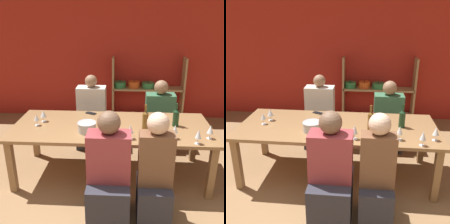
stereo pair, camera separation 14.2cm
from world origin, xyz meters
The scene contains 18 objects.
wall_back_red centered at (0.00, 3.83, 1.35)m, with size 8.80×0.06×2.70m.
shelf_unit centered at (0.47, 3.63, 0.43)m, with size 1.43×0.30×1.28m.
dining_table centered at (-0.11, 1.60, 0.65)m, with size 2.53×1.03×0.72m.
mixing_bowl centered at (-0.40, 1.40, 0.79)m, with size 0.23×0.23×0.12m.
wine_bottle_green centered at (0.71, 1.64, 0.84)m, with size 0.08×0.08×0.30m.
wine_bottle_dark centered at (0.31, 1.49, 0.85)m, with size 0.07×0.07×0.33m.
wine_glass_red_a centered at (0.13, 1.23, 0.84)m, with size 0.07×0.07×0.17m.
wine_glass_red_b centered at (0.87, 1.15, 0.84)m, with size 0.07×0.07×0.17m.
wine_glass_empty_a centered at (-1.02, 1.68, 0.83)m, with size 0.08×0.08×0.16m.
wine_glass_red_c centered at (1.04, 1.30, 0.83)m, with size 0.07×0.07×0.16m.
wine_glass_empty_b centered at (0.42, 1.31, 0.84)m, with size 0.07×0.07×0.17m.
wine_glass_red_d centered at (0.63, 1.27, 0.84)m, with size 0.07×0.07×0.17m.
wine_glass_empty_c centered at (-1.07, 1.55, 0.83)m, with size 0.07×0.07×0.15m.
cell_phone centered at (-0.43, 2.01, 0.73)m, with size 0.17×0.13×0.01m.
person_near_a centered at (0.38, 0.77, 0.47)m, with size 0.34×0.43×1.23m.
person_far_a centered at (0.61, 2.51, 0.39)m, with size 0.46×0.57×1.11m.
person_near_b centered at (-0.08, 0.77, 0.45)m, with size 0.43×0.54×1.23m.
person_far_b centered at (-0.49, 2.50, 0.42)m, with size 0.46×0.57×1.18m.
Camera 1 is at (0.08, -1.48, 2.08)m, focal length 42.00 mm.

